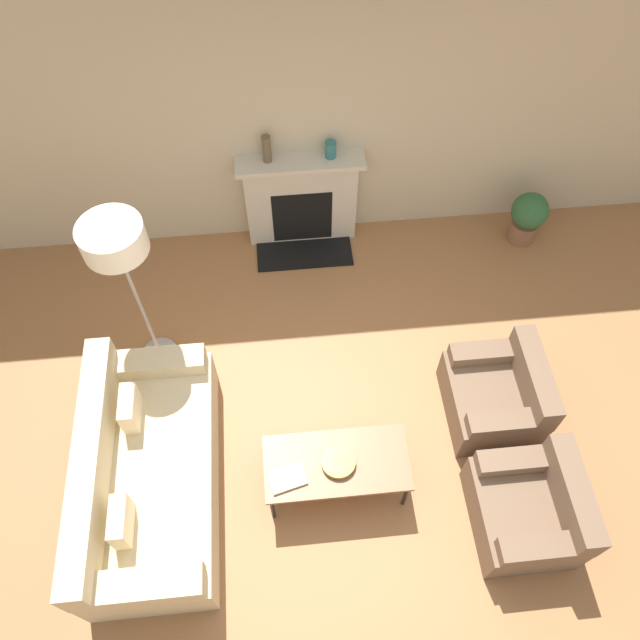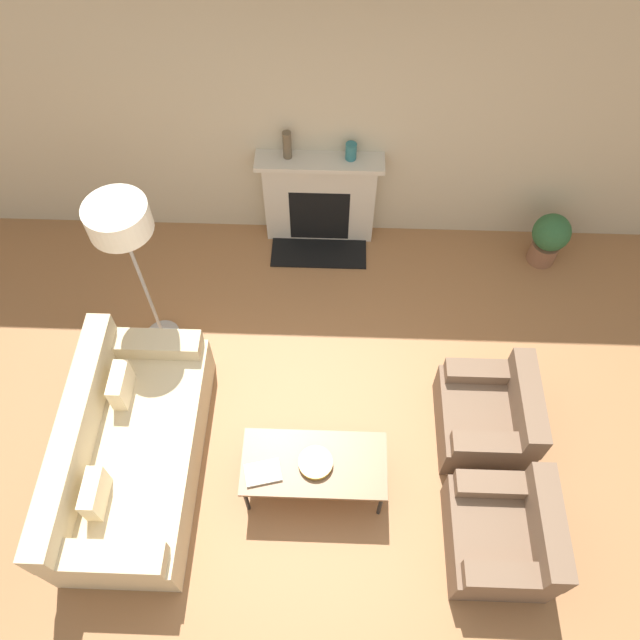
# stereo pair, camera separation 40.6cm
# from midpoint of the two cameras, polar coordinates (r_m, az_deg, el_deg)

# --- Properties ---
(ground_plane) EXTENTS (18.00, 18.00, 0.00)m
(ground_plane) POSITION_cam_midpoint_polar(r_m,az_deg,el_deg) (5.40, -0.00, -13.43)
(ground_plane) COLOR #99663D
(wall_back) EXTENTS (18.00, 0.06, 2.90)m
(wall_back) POSITION_cam_midpoint_polar(r_m,az_deg,el_deg) (5.88, -2.77, 18.22)
(wall_back) COLOR #BCAD8E
(wall_back) RESTS_ON ground_plane
(fireplace) EXTENTS (1.22, 0.59, 1.06)m
(fireplace) POSITION_cam_midpoint_polar(r_m,az_deg,el_deg) (6.39, -3.57, 10.72)
(fireplace) COLOR beige
(fireplace) RESTS_ON ground_plane
(couch) EXTENTS (0.96, 1.98, 0.81)m
(couch) POSITION_cam_midpoint_polar(r_m,az_deg,el_deg) (5.30, -17.79, -13.41)
(couch) COLOR #CCB78E
(couch) RESTS_ON ground_plane
(armchair_near) EXTENTS (0.74, 0.84, 0.71)m
(armchair_near) POSITION_cam_midpoint_polar(r_m,az_deg,el_deg) (5.20, 16.44, -16.39)
(armchair_near) COLOR brown
(armchair_near) RESTS_ON ground_plane
(armchair_far) EXTENTS (0.74, 0.84, 0.71)m
(armchair_far) POSITION_cam_midpoint_polar(r_m,az_deg,el_deg) (5.53, 13.89, -6.85)
(armchair_far) COLOR brown
(armchair_far) RESTS_ON ground_plane
(coffee_table) EXTENTS (1.13, 0.55, 0.44)m
(coffee_table) POSITION_cam_midpoint_polar(r_m,az_deg,el_deg) (4.98, -0.87, -13.16)
(coffee_table) COLOR brown
(coffee_table) RESTS_ON ground_plane
(bowl) EXTENTS (0.27, 0.27, 0.05)m
(bowl) POSITION_cam_midpoint_polar(r_m,az_deg,el_deg) (4.92, -0.72, -12.99)
(bowl) COLOR #BC8E2D
(bowl) RESTS_ON coffee_table
(book) EXTENTS (0.31, 0.24, 0.02)m
(book) POSITION_cam_midpoint_polar(r_m,az_deg,el_deg) (4.91, -5.44, -14.37)
(book) COLOR #B2A893
(book) RESTS_ON coffee_table
(floor_lamp) EXTENTS (0.49, 0.49, 1.75)m
(floor_lamp) POSITION_cam_midpoint_polar(r_m,az_deg,el_deg) (4.94, -20.40, 6.10)
(floor_lamp) COLOR gray
(floor_lamp) RESTS_ON ground_plane
(mantel_vase_left) EXTENTS (0.08, 0.08, 0.28)m
(mantel_vase_left) POSITION_cam_midpoint_polar(r_m,az_deg,el_deg) (5.94, -6.92, 15.19)
(mantel_vase_left) COLOR brown
(mantel_vase_left) RESTS_ON fireplace
(mantel_vase_center_left) EXTENTS (0.10, 0.10, 0.17)m
(mantel_vase_center_left) POSITION_cam_midpoint_polar(r_m,az_deg,el_deg) (5.98, -1.03, 15.24)
(mantel_vase_center_left) COLOR #28666B
(mantel_vase_center_left) RESTS_ON fireplace
(potted_plant) EXTENTS (0.38, 0.38, 0.60)m
(potted_plant) POSITION_cam_midpoint_polar(r_m,az_deg,el_deg) (6.77, 16.85, 9.00)
(potted_plant) COLOR brown
(potted_plant) RESTS_ON ground_plane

